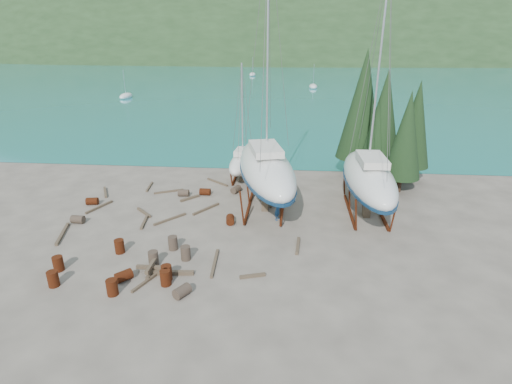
# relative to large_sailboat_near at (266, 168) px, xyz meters

# --- Properties ---
(ground) EXTENTS (600.00, 600.00, 0.00)m
(ground) POSITION_rel_large_sailboat_near_xyz_m (-2.87, -5.92, -3.16)
(ground) COLOR #595046
(ground) RESTS_ON ground
(bay_water) EXTENTS (700.00, 700.00, 0.00)m
(bay_water) POSITION_rel_large_sailboat_near_xyz_m (-2.87, 309.08, -3.16)
(bay_water) COLOR teal
(bay_water) RESTS_ON ground
(far_hill) EXTENTS (800.00, 360.00, 110.00)m
(far_hill) POSITION_rel_large_sailboat_near_xyz_m (-2.87, 314.08, -3.16)
(far_hill) COLOR #21361B
(far_hill) RESTS_ON ground
(far_house_left) EXTENTS (6.60, 5.60, 5.60)m
(far_house_left) POSITION_rel_large_sailboat_near_xyz_m (-62.87, 184.08, -0.24)
(far_house_left) COLOR beige
(far_house_left) RESTS_ON ground
(far_house_center) EXTENTS (6.60, 5.60, 5.60)m
(far_house_center) POSITION_rel_large_sailboat_near_xyz_m (-22.87, 184.08, -0.24)
(far_house_center) COLOR beige
(far_house_center) RESTS_ON ground
(far_house_right) EXTENTS (6.60, 5.60, 5.60)m
(far_house_right) POSITION_rel_large_sailboat_near_xyz_m (27.13, 184.08, -0.24)
(far_house_right) COLOR beige
(far_house_right) RESTS_ON ground
(cypress_near_right) EXTENTS (3.60, 3.60, 10.00)m
(cypress_near_right) POSITION_rel_large_sailboat_near_xyz_m (9.63, 6.08, 2.63)
(cypress_near_right) COLOR black
(cypress_near_right) RESTS_ON ground
(cypress_mid_right) EXTENTS (3.06, 3.06, 8.50)m
(cypress_mid_right) POSITION_rel_large_sailboat_near_xyz_m (11.13, 4.08, 1.76)
(cypress_mid_right) COLOR black
(cypress_mid_right) RESTS_ON ground
(cypress_back_left) EXTENTS (4.14, 4.14, 11.50)m
(cypress_back_left) POSITION_rel_large_sailboat_near_xyz_m (8.13, 8.08, 3.50)
(cypress_back_left) COLOR black
(cypress_back_left) RESTS_ON ground
(cypress_far_right) EXTENTS (3.24, 3.24, 9.00)m
(cypress_far_right) POSITION_rel_large_sailboat_near_xyz_m (12.63, 7.08, 2.05)
(cypress_far_right) COLOR black
(cypress_far_right) RESTS_ON ground
(moored_boat_left) EXTENTS (2.00, 5.00, 6.05)m
(moored_boat_left) POSITION_rel_large_sailboat_near_xyz_m (-32.87, 54.08, -2.77)
(moored_boat_left) COLOR silver
(moored_boat_left) RESTS_ON ground
(moored_boat_mid) EXTENTS (2.00, 5.00, 6.05)m
(moored_boat_mid) POSITION_rel_large_sailboat_near_xyz_m (7.13, 74.08, -2.77)
(moored_boat_mid) COLOR silver
(moored_boat_mid) RESTS_ON ground
(moored_boat_far) EXTENTS (2.00, 5.00, 6.05)m
(moored_boat_far) POSITION_rel_large_sailboat_near_xyz_m (-10.87, 104.08, -2.77)
(moored_boat_far) COLOR silver
(moored_boat_far) RESTS_ON ground
(large_sailboat_near) EXTENTS (6.50, 12.98, 19.65)m
(large_sailboat_near) POSITION_rel_large_sailboat_near_xyz_m (0.00, 0.00, 0.00)
(large_sailboat_near) COLOR silver
(large_sailboat_near) RESTS_ON ground
(large_sailboat_far) EXTENTS (3.53, 11.11, 17.43)m
(large_sailboat_far) POSITION_rel_large_sailboat_near_xyz_m (7.54, -0.55, -0.31)
(large_sailboat_far) COLOR silver
(large_sailboat_far) RESTS_ON ground
(small_sailboat_shore) EXTENTS (2.65, 6.61, 10.31)m
(small_sailboat_shore) POSITION_rel_large_sailboat_near_xyz_m (-2.52, 6.05, -1.46)
(small_sailboat_shore) COLOR silver
(small_sailboat_shore) RESTS_ON ground
(worker) EXTENTS (0.59, 0.70, 1.63)m
(worker) POSITION_rel_large_sailboat_near_xyz_m (1.01, -2.29, -2.34)
(worker) COLOR navy
(worker) RESTS_ON ground
(drum_0) EXTENTS (0.58, 0.58, 0.88)m
(drum_0) POSITION_rel_large_sailboat_near_xyz_m (-11.17, -10.07, -2.72)
(drum_0) COLOR #602310
(drum_0) RESTS_ON ground
(drum_1) EXTENTS (0.96, 1.05, 0.58)m
(drum_1) POSITION_rel_large_sailboat_near_xyz_m (-3.54, -11.83, -2.87)
(drum_1) COLOR #2D2823
(drum_1) RESTS_ON ground
(drum_2) EXTENTS (0.96, 0.71, 0.58)m
(drum_2) POSITION_rel_large_sailboat_near_xyz_m (-13.67, -0.82, -2.87)
(drum_2) COLOR #602310
(drum_2) RESTS_ON ground
(drum_3) EXTENTS (0.58, 0.58, 0.88)m
(drum_3) POSITION_rel_large_sailboat_near_xyz_m (-4.67, -10.93, -2.72)
(drum_3) COLOR #602310
(drum_3) RESTS_ON ground
(drum_4) EXTENTS (0.89, 0.60, 0.58)m
(drum_4) POSITION_rel_large_sailboat_near_xyz_m (-5.20, 1.94, -2.87)
(drum_4) COLOR #602310
(drum_4) RESTS_ON ground
(drum_5) EXTENTS (0.58, 0.58, 0.88)m
(drum_5) POSITION_rel_large_sailboat_near_xyz_m (-5.96, -9.04, -2.72)
(drum_5) COLOR #2D2823
(drum_5) RESTS_ON ground
(drum_6) EXTENTS (0.70, 0.95, 0.58)m
(drum_6) POSITION_rel_large_sailboat_near_xyz_m (-2.32, -3.22, -2.87)
(drum_6) COLOR #602310
(drum_6) RESTS_ON ground
(drum_7) EXTENTS (0.58, 0.58, 0.88)m
(drum_7) POSITION_rel_large_sailboat_near_xyz_m (-4.75, -10.45, -2.72)
(drum_7) COLOR #602310
(drum_7) RESTS_ON ground
(drum_9) EXTENTS (0.90, 0.61, 0.58)m
(drum_9) POSITION_rel_large_sailboat_near_xyz_m (-6.92, 1.53, -2.87)
(drum_9) COLOR #2D2823
(drum_9) RESTS_ON ground
(drum_10) EXTENTS (0.58, 0.58, 0.88)m
(drum_10) POSITION_rel_large_sailboat_near_xyz_m (-7.15, -12.02, -2.72)
(drum_10) COLOR #602310
(drum_10) RESTS_ON ground
(drum_11) EXTENTS (0.91, 1.05, 0.58)m
(drum_11) POSITION_rel_large_sailboat_near_xyz_m (-2.70, 2.68, -2.87)
(drum_11) COLOR #2D2823
(drum_11) RESTS_ON ground
(drum_12) EXTENTS (1.03, 1.04, 0.58)m
(drum_12) POSITION_rel_large_sailboat_near_xyz_m (-7.07, -10.72, -2.87)
(drum_12) COLOR #602310
(drum_12) RESTS_ON ground
(drum_13) EXTENTS (0.58, 0.58, 0.88)m
(drum_13) POSITION_rel_large_sailboat_near_xyz_m (-10.61, -11.55, -2.72)
(drum_13) COLOR #602310
(drum_13) RESTS_ON ground
(drum_14) EXTENTS (0.58, 0.58, 0.88)m
(drum_14) POSITION_rel_large_sailboat_near_xyz_m (-8.49, -7.86, -2.72)
(drum_14) COLOR #602310
(drum_14) RESTS_ON ground
(drum_15) EXTENTS (0.91, 0.62, 0.58)m
(drum_15) POSITION_rel_large_sailboat_near_xyz_m (-13.14, -4.10, -2.87)
(drum_15) COLOR #2D2823
(drum_15) RESTS_ON ground
(drum_16) EXTENTS (0.58, 0.58, 0.88)m
(drum_16) POSITION_rel_large_sailboat_near_xyz_m (-5.34, -7.16, -2.72)
(drum_16) COLOR #2D2823
(drum_16) RESTS_ON ground
(drum_17) EXTENTS (0.58, 0.58, 0.88)m
(drum_17) POSITION_rel_large_sailboat_near_xyz_m (-4.24, -8.30, -2.72)
(drum_17) COLOR #2D2823
(drum_17) RESTS_ON ground
(timber_0) EXTENTS (0.38, 2.22, 0.14)m
(timber_0) POSITION_rel_large_sailboat_near_xyz_m (-10.44, 3.26, -3.09)
(timber_0) COLOR brown
(timber_0) RESTS_ON ground
(timber_1) EXTENTS (0.33, 2.04, 0.19)m
(timber_1) POSITION_rel_large_sailboat_near_xyz_m (2.44, -6.23, -3.07)
(timber_1) COLOR brown
(timber_1) RESTS_ON ground
(timber_2) EXTENTS (1.23, 2.16, 0.19)m
(timber_2) POSITION_rel_large_sailboat_near_xyz_m (-13.73, 1.62, -3.07)
(timber_2) COLOR brown
(timber_2) RESTS_ON ground
(timber_3) EXTENTS (1.24, 2.59, 0.15)m
(timber_3) POSITION_rel_large_sailboat_near_xyz_m (-5.68, -10.57, -3.09)
(timber_3) COLOR brown
(timber_3) RESTS_ON ground
(timber_4) EXTENTS (1.56, 1.54, 0.17)m
(timber_4) POSITION_rel_large_sailboat_near_xyz_m (-9.03, -2.10, -3.08)
(timber_4) COLOR brown
(timber_4) RESTS_ON ground
(timber_5) EXTENTS (0.33, 2.99, 0.16)m
(timber_5) POSITION_rel_large_sailboat_near_xyz_m (-2.44, -8.67, -3.08)
(timber_5) COLOR brown
(timber_5) RESTS_ON ground
(timber_6) EXTENTS (1.84, 0.57, 0.19)m
(timber_6) POSITION_rel_large_sailboat_near_xyz_m (-0.68, 3.47, -3.07)
(timber_6) COLOR brown
(timber_6) RESTS_ON ground
(timber_7) EXTENTS (1.44, 0.60, 0.17)m
(timber_7) POSITION_rel_large_sailboat_near_xyz_m (-0.09, -9.81, -3.07)
(timber_7) COLOR brown
(timber_7) RESTS_ON ground
(timber_8) EXTENTS (1.36, 1.40, 0.19)m
(timber_8) POSITION_rel_large_sailboat_near_xyz_m (-6.25, 0.90, -3.07)
(timber_8) COLOR brown
(timber_8) RESTS_ON ground
(timber_9) EXTENTS (2.19, 1.84, 0.15)m
(timber_9) POSITION_rel_large_sailboat_near_xyz_m (-4.69, 4.91, -3.09)
(timber_9) COLOR brown
(timber_9) RESTS_ON ground
(timber_10) EXTENTS (1.67, 2.27, 0.16)m
(timber_10) POSITION_rel_large_sailboat_near_xyz_m (-4.50, -1.07, -3.08)
(timber_10) COLOR brown
(timber_10) RESTS_ON ground
(timber_11) EXTENTS (1.88, 2.13, 0.15)m
(timber_11) POSITION_rel_large_sailboat_near_xyz_m (-6.75, -3.07, -3.08)
(timber_11) COLOR brown
(timber_11) RESTS_ON ground
(timber_12) EXTENTS (0.49, 2.32, 0.17)m
(timber_12) POSITION_rel_large_sailboat_near_xyz_m (-8.45, -3.62, -3.08)
(timber_12) COLOR brown
(timber_12) RESTS_ON ground
(timber_14) EXTENTS (1.02, 3.05, 0.18)m
(timber_14) POSITION_rel_large_sailboat_near_xyz_m (-13.29, -5.95, -3.07)
(timber_14) COLOR brown
(timber_14) RESTS_ON ground
(timber_15) EXTENTS (2.31, 1.23, 0.15)m
(timber_15) POSITION_rel_large_sailboat_near_xyz_m (-8.42, 2.30, -3.09)
(timber_15) COLOR brown
(timber_15) RESTS_ON ground
(timber_16) EXTENTS (2.61, 0.45, 0.23)m
(timber_16) POSITION_rel_large_sailboat_near_xyz_m (-4.70, -9.96, -3.05)
(timber_16) COLOR brown
(timber_16) RESTS_ON ground
(timber_17) EXTENTS (1.15, 2.50, 0.16)m
(timber_17) POSITION_rel_large_sailboat_near_xyz_m (-12.83, -1.42, -3.08)
(timber_17) COLOR brown
(timber_17) RESTS_ON ground
(timber_pile_fore) EXTENTS (1.80, 1.80, 0.60)m
(timber_pile_fore) POSITION_rel_large_sailboat_near_xyz_m (-5.81, -9.79, -2.86)
(timber_pile_fore) COLOR brown
(timber_pile_fore) RESTS_ON ground
(timber_pile_aft) EXTENTS (1.80, 1.80, 0.60)m
(timber_pile_aft) POSITION_rel_large_sailboat_near_xyz_m (0.41, 0.59, -2.86)
(timber_pile_aft) COLOR brown
(timber_pile_aft) RESTS_ON ground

